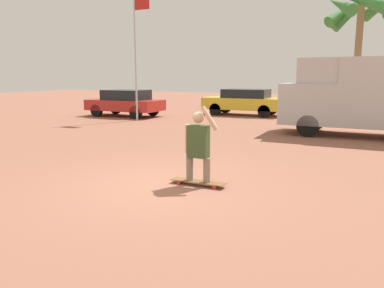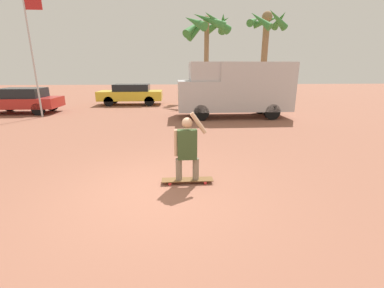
{
  "view_description": "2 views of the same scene",
  "coord_description": "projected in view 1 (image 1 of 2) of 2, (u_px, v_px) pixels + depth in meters",
  "views": [
    {
      "loc": [
        3.67,
        -6.2,
        2.17
      ],
      "look_at": [
        0.3,
        0.89,
        0.74
      ],
      "focal_mm": 35.0,
      "sensor_mm": 36.0,
      "label": 1
    },
    {
      "loc": [
        0.4,
        -4.86,
        2.45
      ],
      "look_at": [
        0.8,
        1.06,
        0.73
      ],
      "focal_mm": 24.0,
      "sensor_mm": 36.0,
      "label": 2
    }
  ],
  "objects": [
    {
      "name": "skateboard",
      "position": [
        198.0,
        182.0,
        7.54
      ],
      "size": [
        1.14,
        0.25,
        0.09
      ],
      "color": "brown",
      "rests_on": "ground_plane"
    },
    {
      "name": "person_skateboarder",
      "position": [
        198.0,
        143.0,
        7.39
      ],
      "size": [
        0.71,
        0.22,
        1.52
      ],
      "color": "gray",
      "rests_on": "skateboard"
    },
    {
      "name": "ground_plane",
      "position": [
        159.0,
        187.0,
        7.45
      ],
      "size": [
        80.0,
        80.0,
        0.0
      ],
      "primitive_type": "plane",
      "color": "#935B47"
    },
    {
      "name": "parked_car_yellow",
      "position": [
        244.0,
        101.0,
        20.95
      ],
      "size": [
        4.46,
        1.84,
        1.45
      ],
      "color": "black",
      "rests_on": "ground_plane"
    },
    {
      "name": "camper_van",
      "position": [
        369.0,
        94.0,
        13.36
      ],
      "size": [
        5.82,
        2.19,
        2.81
      ],
      "color": "black",
      "rests_on": "ground_plane"
    },
    {
      "name": "flagpole",
      "position": [
        137.0,
        47.0,
        17.86
      ],
      "size": [
        0.89,
        0.12,
        6.13
      ],
      "color": "#B7B7BC",
      "rests_on": "ground_plane"
    },
    {
      "name": "palm_tree_center_background",
      "position": [
        362.0,
        11.0,
        19.05
      ],
      "size": [
        3.84,
        3.78,
        6.52
      ],
      "color": "#8E704C",
      "rests_on": "ground_plane"
    },
    {
      "name": "parked_car_red",
      "position": [
        125.0,
        102.0,
        20.33
      ],
      "size": [
        4.07,
        1.9,
        1.43
      ],
      "color": "black",
      "rests_on": "ground_plane"
    }
  ]
}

